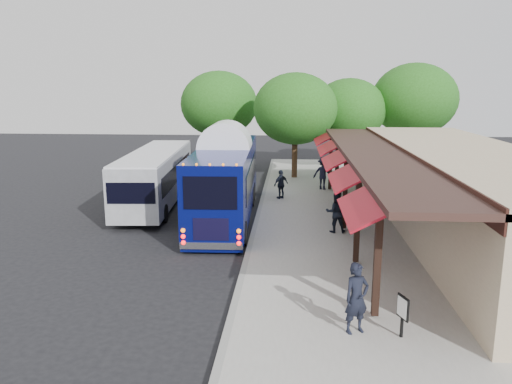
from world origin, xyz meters
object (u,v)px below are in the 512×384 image
(city_bus, at_px, (156,175))
(ped_c, at_px, (281,184))
(ped_a, at_px, (357,298))
(ped_b, at_px, (336,212))
(ped_d, at_px, (323,173))
(sign_board, at_px, (403,310))
(coach_bus, at_px, (226,177))

(city_bus, relative_size, ped_c, 6.81)
(ped_a, distance_m, ped_c, 14.70)
(city_bus, bearing_deg, ped_c, 6.18)
(ped_b, bearing_deg, ped_d, -93.76)
(ped_a, distance_m, sign_board, 1.10)
(city_bus, relative_size, ped_b, 6.10)
(city_bus, height_order, ped_b, city_bus)
(coach_bus, bearing_deg, sign_board, -65.01)
(city_bus, distance_m, ped_c, 6.53)
(ped_a, relative_size, sign_board, 1.69)
(ped_a, bearing_deg, ped_c, 73.03)
(ped_a, bearing_deg, ped_b, 63.17)
(ped_d, relative_size, sign_board, 1.78)
(coach_bus, xyz_separation_m, ped_c, (2.49, 3.42, -0.99))
(ped_d, bearing_deg, coach_bus, 73.95)
(sign_board, bearing_deg, ped_c, 82.84)
(coach_bus, height_order, ped_a, coach_bus)
(city_bus, bearing_deg, coach_bus, -34.08)
(ped_d, bearing_deg, ped_b, 112.90)
(coach_bus, distance_m, city_bus, 4.55)
(ped_b, relative_size, sign_board, 1.63)
(city_bus, relative_size, ped_d, 5.58)
(ped_b, relative_size, ped_c, 1.12)
(city_bus, bearing_deg, ped_d, 19.09)
(coach_bus, distance_m, ped_d, 7.76)
(ped_b, height_order, sign_board, ped_b)
(city_bus, xyz_separation_m, ped_c, (6.41, 1.14, -0.61))
(ped_d, bearing_deg, sign_board, 115.71)
(coach_bus, relative_size, sign_board, 10.65)
(ped_c, bearing_deg, ped_b, 70.76)
(coach_bus, bearing_deg, ped_c, 52.20)
(ped_a, xyz_separation_m, ped_b, (0.22, 8.50, -0.03))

